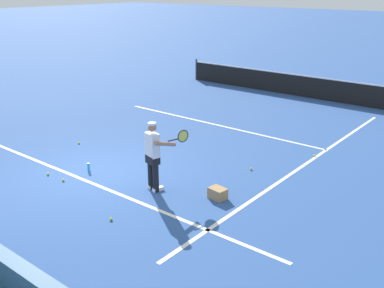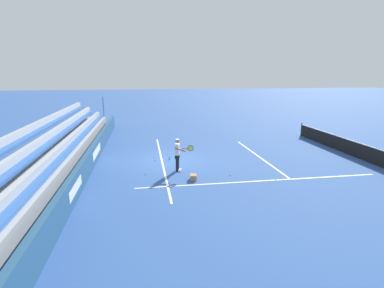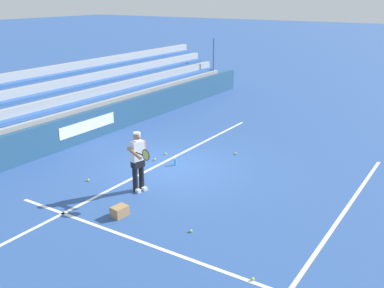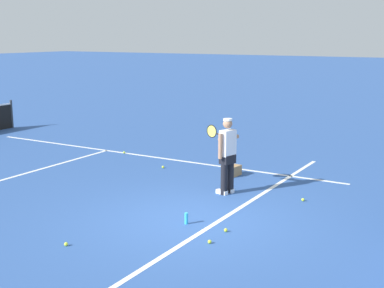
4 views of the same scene
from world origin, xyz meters
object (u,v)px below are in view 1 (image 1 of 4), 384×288
at_px(tennis_net, 293,84).
at_px(tennis_ball_toward_net, 315,155).
at_px(tennis_ball_on_baseline, 63,180).
at_px(tennis_ball_far_right, 79,143).
at_px(tennis_ball_near_player, 111,219).
at_px(tennis_ball_by_box, 48,174).
at_px(tennis_ball_midcourt, 251,169).
at_px(water_bottle, 89,167).
at_px(tennis_player, 154,156).
at_px(ball_box_cardboard, 218,193).

bearing_deg(tennis_net, tennis_ball_toward_net, -58.25).
distance_m(tennis_ball_on_baseline, tennis_ball_far_right, 2.84).
relative_size(tennis_ball_near_player, tennis_ball_toward_net, 1.00).
bearing_deg(tennis_ball_by_box, tennis_ball_midcourt, 42.32).
relative_size(tennis_ball_toward_net, tennis_ball_far_right, 1.00).
xyz_separation_m(tennis_ball_near_player, tennis_net, (-2.26, 12.80, 0.46)).
relative_size(tennis_ball_by_box, water_bottle, 0.30).
distance_m(tennis_ball_far_right, water_bottle, 2.30).
relative_size(tennis_ball_far_right, tennis_ball_by_box, 1.00).
bearing_deg(tennis_ball_far_right, tennis_ball_by_box, -56.70).
relative_size(tennis_ball_toward_net, tennis_ball_midcourt, 1.00).
bearing_deg(tennis_ball_far_right, tennis_player, -12.65).
xyz_separation_m(tennis_ball_on_baseline, tennis_ball_toward_net, (4.27, 5.65, 0.00)).
distance_m(water_bottle, tennis_net, 11.38).
height_order(ball_box_cardboard, tennis_ball_near_player, ball_box_cardboard).
height_order(ball_box_cardboard, water_bottle, ball_box_cardboard).
xyz_separation_m(tennis_ball_near_player, water_bottle, (-2.50, 1.43, 0.08)).
bearing_deg(tennis_ball_toward_net, ball_box_cardboard, -98.98).
xyz_separation_m(tennis_ball_on_baseline, tennis_ball_by_box, (-0.64, -0.02, 0.00)).
height_order(tennis_ball_near_player, water_bottle, water_bottle).
bearing_deg(tennis_player, tennis_ball_midcourt, 64.72).
distance_m(ball_box_cardboard, tennis_ball_by_box, 4.61).
relative_size(tennis_ball_near_player, tennis_net, 0.01).
bearing_deg(water_bottle, tennis_ball_by_box, -126.29).
xyz_separation_m(tennis_ball_toward_net, tennis_ball_by_box, (-4.91, -5.67, 0.00)).
xyz_separation_m(tennis_ball_near_player, tennis_ball_toward_net, (1.79, 6.25, 0.00)).
xyz_separation_m(ball_box_cardboard, tennis_ball_far_right, (-5.63, 0.35, -0.10)).
bearing_deg(tennis_player, tennis_ball_toward_net, 65.16).
distance_m(tennis_player, tennis_ball_midcourt, 2.92).
distance_m(tennis_ball_toward_net, water_bottle, 6.45).
bearing_deg(tennis_ball_by_box, tennis_ball_far_right, 123.30).
distance_m(tennis_ball_near_player, tennis_ball_by_box, 3.17).
bearing_deg(tennis_ball_toward_net, tennis_ball_midcourt, -114.29).
relative_size(tennis_ball_far_right, tennis_net, 0.01).
distance_m(tennis_ball_far_right, tennis_ball_midcourt, 5.57).
xyz_separation_m(tennis_player, tennis_net, (-1.95, 11.10, -0.40)).
height_order(tennis_ball_by_box, tennis_ball_midcourt, same).
distance_m(tennis_ball_toward_net, tennis_ball_by_box, 7.50).
bearing_deg(ball_box_cardboard, tennis_ball_on_baseline, -155.31).
xyz_separation_m(tennis_player, tennis_ball_toward_net, (2.11, 4.55, -0.86)).
relative_size(tennis_ball_midcourt, tennis_net, 0.01).
relative_size(tennis_ball_toward_net, tennis_net, 0.01).
xyz_separation_m(tennis_player, water_bottle, (-2.18, -0.27, -0.78)).
height_order(tennis_ball_far_right, water_bottle, water_bottle).
distance_m(tennis_ball_far_right, tennis_ball_by_box, 2.45).
distance_m(tennis_ball_on_baseline, tennis_ball_toward_net, 7.08).
xyz_separation_m(water_bottle, tennis_net, (0.23, 11.37, 0.38)).
distance_m(tennis_player, tennis_ball_near_player, 1.93).
relative_size(ball_box_cardboard, tennis_ball_by_box, 6.06).
xyz_separation_m(tennis_ball_on_baseline, tennis_ball_far_right, (-1.98, 2.03, 0.00)).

